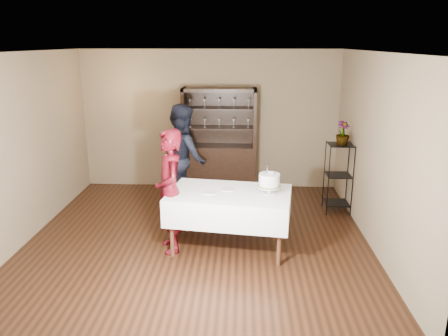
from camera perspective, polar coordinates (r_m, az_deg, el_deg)
The scene contains 14 objects.
floor at distance 6.63m, azimuth -3.38°, elevation -9.12°, with size 5.00×5.00×0.00m, color black.
ceiling at distance 6.00m, azimuth -3.82°, elevation 14.90°, with size 5.00×5.00×0.00m, color silver.
back_wall at distance 8.61m, azimuth -1.86°, elevation 6.29°, with size 5.00×0.02×2.70m, color #706348.
wall_left at distance 6.90m, azimuth -24.72°, elevation 2.29°, with size 0.02×5.00×2.70m, color #706348.
wall_right at distance 6.42m, azimuth 19.23°, elevation 1.93°, with size 0.02×5.00×2.70m, color #706348.
china_hutch at distance 8.50m, azimuth -0.59°, elevation 1.44°, with size 1.40×0.48×2.00m.
plant_etagere at distance 7.66m, azimuth 14.70°, elevation -0.88°, with size 0.42×0.42×1.20m.
cake_table at distance 6.09m, azimuth 0.73°, elevation -4.91°, with size 1.79×1.24×0.83m.
woman at distance 6.02m, azimuth -7.07°, elevation -3.04°, with size 0.63×0.41×1.72m, color #330406.
man at distance 7.45m, azimuth -5.36°, elevation 1.30°, with size 0.90×0.70×1.85m, color black.
cake at distance 5.95m, azimuth 5.94°, elevation -1.72°, with size 0.33×0.33×0.44m.
plate_near at distance 6.00m, azimuth -1.94°, elevation -3.19°, with size 0.20×0.20×0.01m, color beige.
plate_far at distance 6.12m, azimuth 0.51°, elevation -2.78°, with size 0.20×0.20×0.01m, color beige.
potted_plant at distance 7.44m, azimuth 15.26°, elevation 4.42°, with size 0.22×0.22×0.40m, color #537236.
Camera 1 is at (0.64, -5.96, 2.83)m, focal length 35.00 mm.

